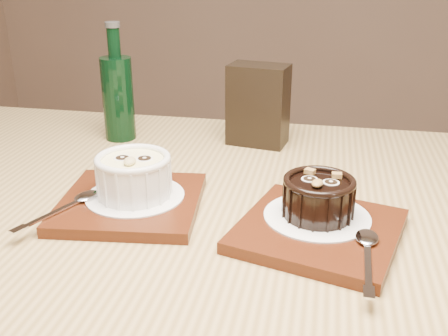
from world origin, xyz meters
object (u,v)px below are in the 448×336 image
object	(u,v)px
ramekin_white	(134,174)
ramekin_dark	(318,195)
tray_left	(131,203)
green_bottle	(118,95)
condiment_stand	(258,105)
table	(216,269)
tray_right	(318,231)

from	to	relation	value
ramekin_white	ramekin_dark	size ratio (longest dim) A/B	1.13
tray_left	green_bottle	size ratio (longest dim) A/B	0.87
tray_left	condiment_stand	xyz separation A→B (m)	(0.11, 0.30, 0.06)
table	tray_right	distance (m)	0.17
green_bottle	tray_right	bearing A→B (deg)	-34.13
table	condiment_stand	size ratio (longest dim) A/B	9.00
table	tray_right	bearing A→B (deg)	-12.64
ramekin_white	ramekin_dark	bearing A→B (deg)	-9.73
ramekin_dark	green_bottle	world-z (taller)	green_bottle
tray_left	tray_right	bearing A→B (deg)	-1.74
table	tray_left	size ratio (longest dim) A/B	7.00
tray_left	table	bearing A→B (deg)	11.80
ramekin_white	green_bottle	distance (m)	0.29
ramekin_dark	condiment_stand	bearing A→B (deg)	121.79
ramekin_white	condiment_stand	distance (m)	0.31
tray_right	green_bottle	size ratio (longest dim) A/B	0.87
table	ramekin_dark	distance (m)	0.19
tray_right	green_bottle	bearing A→B (deg)	145.87
tray_right	ramekin_white	bearing A→B (deg)	176.88
tray_left	green_bottle	bearing A→B (deg)	118.77
condiment_stand	tray_right	bearing A→B (deg)	-64.94
table	condiment_stand	distance (m)	0.32
table	green_bottle	bearing A→B (deg)	137.23
tray_right	condiment_stand	bearing A→B (deg)	115.06
tray_right	condiment_stand	size ratio (longest dim) A/B	1.29
table	tray_left	bearing A→B (deg)	-168.20
ramekin_white	tray_right	distance (m)	0.25
table	ramekin_white	bearing A→B (deg)	-170.72
table	green_bottle	distance (m)	0.38
ramekin_white	green_bottle	size ratio (longest dim) A/B	0.48
table	green_bottle	world-z (taller)	green_bottle
tray_right	green_bottle	xyz separation A→B (m)	(-0.39, 0.26, 0.07)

